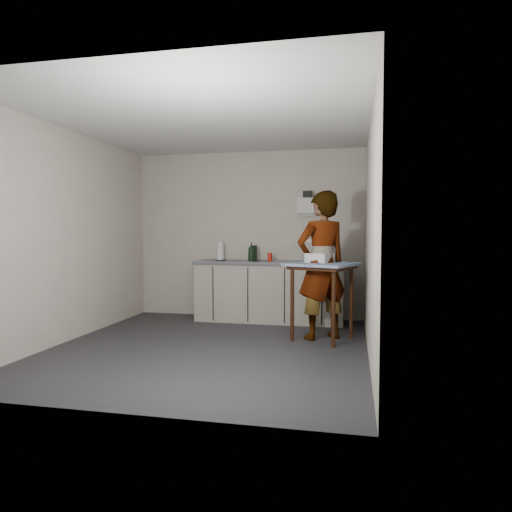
% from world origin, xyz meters
% --- Properties ---
extents(ground, '(4.00, 4.00, 0.00)m').
position_xyz_m(ground, '(0.00, 0.00, 0.00)').
color(ground, '#242428').
rests_on(ground, ground).
extents(wall_back, '(3.60, 0.02, 2.60)m').
position_xyz_m(wall_back, '(0.00, 1.99, 1.30)').
color(wall_back, beige).
rests_on(wall_back, ground).
extents(wall_right, '(0.02, 4.00, 2.60)m').
position_xyz_m(wall_right, '(1.79, 0.00, 1.30)').
color(wall_right, beige).
rests_on(wall_right, ground).
extents(wall_left, '(0.02, 4.00, 2.60)m').
position_xyz_m(wall_left, '(-1.79, 0.00, 1.30)').
color(wall_left, beige).
rests_on(wall_left, ground).
extents(ceiling, '(3.60, 4.00, 0.01)m').
position_xyz_m(ceiling, '(0.00, 0.00, 2.60)').
color(ceiling, white).
rests_on(ceiling, wall_back).
extents(kitchen_counter, '(2.24, 0.62, 0.91)m').
position_xyz_m(kitchen_counter, '(0.40, 1.70, 0.43)').
color(kitchen_counter, black).
rests_on(kitchen_counter, ground).
extents(wall_shelf, '(0.42, 0.18, 0.37)m').
position_xyz_m(wall_shelf, '(1.00, 1.92, 1.75)').
color(wall_shelf, white).
rests_on(wall_shelf, ground).
extents(side_table, '(0.96, 0.96, 0.96)m').
position_xyz_m(side_table, '(1.25, 0.66, 0.84)').
color(side_table, '#31190B').
rests_on(side_table, ground).
extents(standing_man, '(0.81, 0.76, 1.85)m').
position_xyz_m(standing_man, '(1.24, 0.71, 0.93)').
color(standing_man, '#B2A593').
rests_on(standing_man, ground).
extents(soap_bottle, '(0.14, 0.14, 0.28)m').
position_xyz_m(soap_bottle, '(0.14, 1.62, 1.05)').
color(soap_bottle, black).
rests_on(soap_bottle, kitchen_counter).
extents(soda_can, '(0.07, 0.07, 0.12)m').
position_xyz_m(soda_can, '(0.41, 1.65, 0.97)').
color(soda_can, red).
rests_on(soda_can, kitchen_counter).
extents(dark_bottle, '(0.07, 0.07, 0.23)m').
position_xyz_m(dark_bottle, '(0.18, 1.67, 1.03)').
color(dark_bottle, black).
rests_on(dark_bottle, kitchen_counter).
extents(paper_towel, '(0.16, 0.16, 0.28)m').
position_xyz_m(paper_towel, '(-0.36, 1.65, 1.04)').
color(paper_towel, black).
rests_on(paper_towel, kitchen_counter).
extents(dish_rack, '(0.45, 0.34, 0.31)m').
position_xyz_m(dish_rack, '(1.16, 1.64, 0.98)').
color(dish_rack, silver).
rests_on(dish_rack, kitchen_counter).
extents(bakery_box, '(0.38, 0.39, 0.41)m').
position_xyz_m(bakery_box, '(1.22, 0.75, 1.05)').
color(bakery_box, white).
rests_on(bakery_box, side_table).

